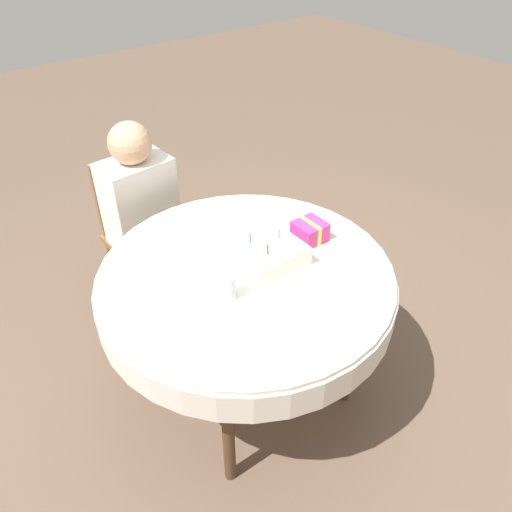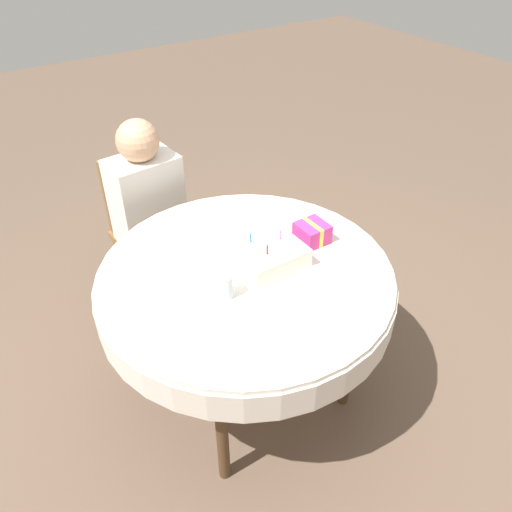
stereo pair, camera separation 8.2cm
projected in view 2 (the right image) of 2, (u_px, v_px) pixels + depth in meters
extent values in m
plane|color=brown|center=(247.00, 385.00, 2.54)|extent=(12.00, 12.00, 0.00)
cylinder|color=silver|center=(246.00, 272.00, 2.09)|extent=(1.24, 1.24, 0.02)
cylinder|color=silver|center=(246.00, 286.00, 2.13)|extent=(1.26, 1.26, 0.14)
cylinder|color=#4C331E|center=(221.00, 424.00, 1.94)|extent=(0.05, 0.05, 0.74)
cylinder|color=#4C331E|center=(351.00, 350.00, 2.25)|extent=(0.05, 0.05, 0.74)
cylinder|color=#4C331E|center=(149.00, 321.00, 2.39)|extent=(0.05, 0.05, 0.74)
cylinder|color=#4C331E|center=(265.00, 271.00, 2.69)|extent=(0.05, 0.05, 0.74)
cube|color=brown|center=(153.00, 237.00, 2.84)|extent=(0.40, 0.40, 0.04)
cube|color=brown|center=(132.00, 189.00, 2.80)|extent=(0.34, 0.06, 0.44)
cylinder|color=brown|center=(147.00, 293.00, 2.80)|extent=(0.04, 0.04, 0.41)
cylinder|color=brown|center=(194.00, 270.00, 2.96)|extent=(0.04, 0.04, 0.41)
cylinder|color=brown|center=(121.00, 265.00, 3.00)|extent=(0.04, 0.04, 0.41)
cylinder|color=brown|center=(167.00, 245.00, 3.15)|extent=(0.04, 0.04, 0.41)
cylinder|color=tan|center=(158.00, 286.00, 2.82)|extent=(0.09, 0.09, 0.45)
cylinder|color=tan|center=(185.00, 273.00, 2.91)|extent=(0.09, 0.09, 0.45)
cube|color=silver|center=(147.00, 199.00, 2.68)|extent=(0.38, 0.26, 0.47)
sphere|color=tan|center=(138.00, 141.00, 2.48)|extent=(0.22, 0.22, 0.22)
cube|color=white|center=(266.00, 262.00, 2.12)|extent=(0.33, 0.33, 0.00)
cube|color=white|center=(267.00, 253.00, 2.10)|extent=(0.28, 0.28, 0.09)
cylinder|color=#D166B2|center=(280.00, 235.00, 2.09)|extent=(0.01, 0.01, 0.05)
cylinder|color=blue|center=(251.00, 238.00, 2.07)|extent=(0.01, 0.01, 0.05)
cylinder|color=red|center=(267.00, 250.00, 2.01)|extent=(0.01, 0.01, 0.05)
cylinder|color=silver|center=(226.00, 286.00, 1.92)|extent=(0.06, 0.06, 0.10)
cube|color=#D13384|center=(312.00, 233.00, 2.22)|extent=(0.13, 0.13, 0.09)
cube|color=#EAE54C|center=(312.00, 233.00, 2.22)|extent=(0.02, 0.13, 0.09)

